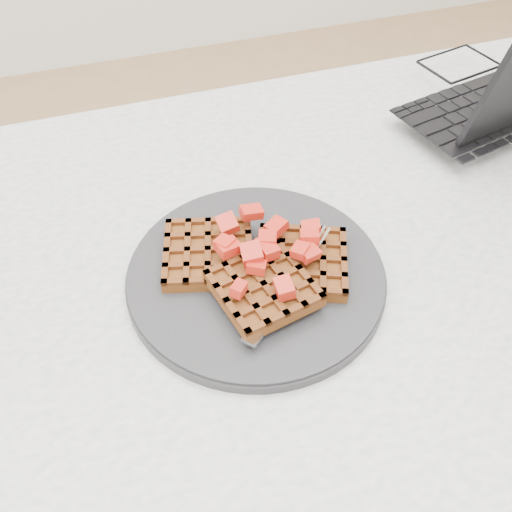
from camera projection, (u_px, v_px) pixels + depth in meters
The scene contains 7 objects.
ground at pixel (298, 495), 1.22m from camera, with size 4.00×4.00×0.00m, color tan.
table at pixel (324, 315), 0.75m from camera, with size 1.20×0.80×0.75m.
plate at pixel (256, 275), 0.64m from camera, with size 0.29×0.29×0.02m, color #252528.
waffles at pixel (257, 266), 0.62m from camera, with size 0.22×0.19×0.03m.
strawberry_pile at pixel (256, 247), 0.60m from camera, with size 0.15×0.15×0.02m, color #A90900, non-canonical shape.
fork at pixel (293, 280), 0.61m from camera, with size 0.02×0.18×0.02m, color silver, non-canonical shape.
laptop at pixel (504, 82), 0.86m from camera, with size 0.41×0.34×0.25m.
Camera 1 is at (-0.23, -0.40, 1.24)m, focal length 40.00 mm.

